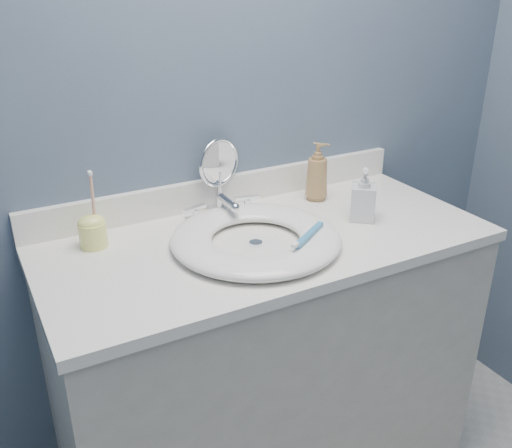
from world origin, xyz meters
TOP-DOWN VIEW (x-y plane):
  - back_wall at (0.00, 1.25)m, footprint 2.20×0.02m
  - vanity_cabinet at (0.00, 0.97)m, footprint 1.20×0.55m
  - countertop at (0.00, 0.97)m, footprint 1.22×0.57m
  - backsplash at (0.00, 1.24)m, footprint 1.22×0.02m
  - basin at (-0.05, 0.94)m, footprint 0.45×0.45m
  - drain at (-0.05, 0.94)m, footprint 0.04×0.04m
  - faucet at (-0.05, 1.14)m, footprint 0.25×0.13m
  - makeup_mirror at (-0.03, 1.21)m, footprint 0.15×0.08m
  - soap_bottle_amber at (0.27, 1.14)m, footprint 0.10×0.10m
  - soap_bottle_clear at (0.30, 0.95)m, footprint 0.10×0.10m
  - toothbrush_holder at (-0.43, 1.14)m, footprint 0.07×0.07m
  - toothbrush_lying at (0.05, 0.85)m, footprint 0.15×0.11m

SIDE VIEW (x-z plane):
  - vanity_cabinet at x=0.00m, z-range 0.00..0.85m
  - countertop at x=0.00m, z-range 0.85..0.88m
  - drain at x=-0.05m, z-range 0.88..0.89m
  - basin at x=-0.05m, z-range 0.88..0.92m
  - faucet at x=-0.05m, z-range 0.87..0.95m
  - toothbrush_lying at x=0.05m, z-range 0.92..0.93m
  - backsplash at x=0.00m, z-range 0.88..0.97m
  - toothbrush_holder at x=-0.43m, z-range 0.82..1.03m
  - soap_bottle_clear at x=0.30m, z-range 0.88..1.03m
  - soap_bottle_amber at x=0.27m, z-range 0.88..1.06m
  - makeup_mirror at x=-0.03m, z-range 0.89..1.11m
  - back_wall at x=0.00m, z-range 0.00..2.40m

